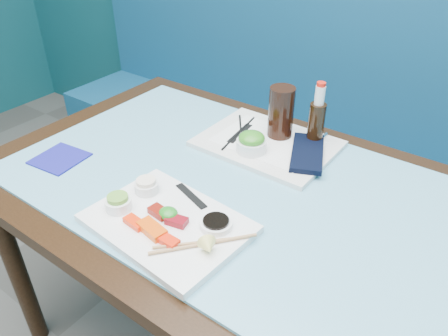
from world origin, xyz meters
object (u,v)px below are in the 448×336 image
Objects in this scene: booth_bench at (339,164)px; blue_napkin at (60,158)px; cola_glass at (281,112)px; dining_table at (231,208)px; seaweed_bowl at (251,146)px; serving_tray at (267,144)px; cola_bottle_body at (316,126)px; sashimi_plate at (168,224)px.

blue_napkin is (-0.47, -1.04, 0.39)m from booth_bench.
cola_glass is (-0.01, -0.56, 0.48)m from booth_bench.
booth_bench is 18.77× the size of cola_glass.
dining_table is 15.75× the size of seaweed_bowl.
cola_glass is 1.19× the size of blue_napkin.
cola_bottle_body is (0.11, 0.08, 0.06)m from serving_tray.
cola_bottle_body reaches higher than dining_table.
dining_table is 0.52m from blue_napkin.
booth_bench is at bearing 88.68° from cola_glass.
seaweed_bowl reaches higher than serving_tray.
booth_bench is 0.89m from dining_table.
booth_bench is 0.81m from seaweed_bowl.
sashimi_plate is 2.63× the size of cola_bottle_body.
cola_bottle_body is at bearing 36.93° from serving_tray.
seaweed_bowl reaches higher than dining_table.
blue_napkin is at bearing -137.88° from cola_bottle_body.
seaweed_bowl is at bearing -98.75° from cola_glass.
cola_bottle_body is 0.76m from blue_napkin.
cola_glass reaches higher than seaweed_bowl.
cola_glass is at bearing 92.70° from dining_table.
cola_glass is (-0.01, 0.28, 0.19)m from dining_table.
seaweed_bowl is at bearing 96.99° from sashimi_plate.
cola_bottle_body is (0.09, -0.53, 0.45)m from booth_bench.
seaweed_bowl is (-0.03, -0.69, 0.42)m from booth_bench.
serving_tray is at bearing 95.32° from sashimi_plate.
cola_bottle_body is (0.11, 0.54, 0.06)m from sashimi_plate.
cola_bottle_body reaches higher than blue_napkin.
seaweed_bowl is 0.15m from cola_glass.
serving_tray is at bearing 95.95° from dining_table.
cola_bottle_body is (0.09, 0.31, 0.16)m from dining_table.
dining_table is at bearing 90.69° from sashimi_plate.
cola_glass is at bearing 81.25° from seaweed_bowl.
seaweed_bowl is at bearing 38.57° from blue_napkin.
cola_glass is (0.00, 0.51, 0.09)m from sashimi_plate.
blue_napkin is (-0.56, -0.51, -0.07)m from cola_bottle_body.
cola_glass is at bearing -91.32° from booth_bench.
serving_tray is at bearing -100.30° from cola_glass.
sashimi_plate is at bearing -93.67° from dining_table.
booth_bench is 1.21m from blue_napkin.
seaweed_bowl reaches higher than blue_napkin.
booth_bench reaches higher than blue_napkin.
booth_bench is 21.47× the size of cola_bottle_body.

